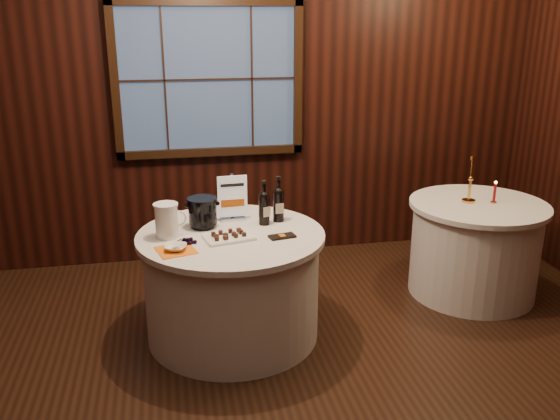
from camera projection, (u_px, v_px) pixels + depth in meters
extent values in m
cube|color=black|center=(209.00, 96.00, 5.18)|extent=(6.00, 0.02, 3.00)
cube|color=#364B71|center=(209.00, 79.00, 5.11)|extent=(1.50, 0.01, 1.20)
cylinder|color=silver|center=(232.00, 287.00, 4.14)|extent=(1.20, 1.20, 0.73)
cylinder|color=silver|center=(231.00, 236.00, 4.02)|extent=(1.28, 1.28, 0.04)
cylinder|color=silver|center=(474.00, 251.00, 4.79)|extent=(1.00, 1.00, 0.73)
cylinder|color=silver|center=(479.00, 205.00, 4.67)|extent=(1.08, 1.08, 0.04)
cube|color=#B5B5BD|center=(233.00, 218.00, 4.28)|extent=(0.18, 0.11, 0.02)
cube|color=#B5B5BD|center=(232.00, 196.00, 4.22)|extent=(0.02, 0.02, 0.32)
cube|color=white|center=(232.00, 196.00, 4.21)|extent=(0.21, 0.02, 0.30)
cylinder|color=black|center=(264.00, 210.00, 4.15)|extent=(0.08, 0.08, 0.21)
sphere|color=black|center=(264.00, 196.00, 4.12)|extent=(0.08, 0.08, 0.08)
cylinder|color=black|center=(264.00, 189.00, 4.10)|extent=(0.03, 0.03, 0.09)
cylinder|color=black|center=(264.00, 182.00, 4.09)|extent=(0.03, 0.03, 0.02)
cube|color=beige|center=(265.00, 212.00, 4.12)|extent=(0.05, 0.02, 0.07)
cylinder|color=black|center=(278.00, 207.00, 4.22)|extent=(0.08, 0.08, 0.21)
sphere|color=black|center=(278.00, 193.00, 4.19)|extent=(0.08, 0.08, 0.08)
cylinder|color=black|center=(278.00, 185.00, 4.17)|extent=(0.03, 0.03, 0.10)
cylinder|color=black|center=(278.00, 178.00, 4.15)|extent=(0.03, 0.03, 0.02)
cube|color=beige|center=(280.00, 209.00, 4.18)|extent=(0.06, 0.00, 0.07)
cylinder|color=black|center=(203.00, 225.00, 4.12)|extent=(0.15, 0.15, 0.03)
cylinder|color=black|center=(203.00, 212.00, 4.09)|extent=(0.20, 0.20, 0.17)
cylinder|color=black|center=(202.00, 199.00, 4.06)|extent=(0.21, 0.21, 0.02)
cube|color=white|center=(229.00, 237.00, 3.91)|extent=(0.36, 0.28, 0.02)
cube|color=black|center=(282.00, 236.00, 3.94)|extent=(0.19, 0.12, 0.01)
cylinder|color=#362813|center=(177.00, 242.00, 3.81)|extent=(0.07, 0.01, 0.03)
cylinder|color=white|center=(167.00, 221.00, 3.91)|extent=(0.15, 0.15, 0.22)
cylinder|color=white|center=(165.00, 205.00, 3.87)|extent=(0.16, 0.16, 0.01)
torus|color=white|center=(178.00, 219.00, 3.92)|extent=(0.11, 0.03, 0.11)
cube|color=orange|center=(176.00, 250.00, 3.72)|extent=(0.28, 0.28, 0.00)
imported|color=white|center=(176.00, 248.00, 3.71)|extent=(0.16, 0.16, 0.03)
cylinder|color=gold|center=(469.00, 201.00, 4.68)|extent=(0.11, 0.11, 0.02)
cylinder|color=gold|center=(471.00, 180.00, 4.63)|extent=(0.02, 0.02, 0.33)
cylinder|color=gold|center=(473.00, 158.00, 4.57)|extent=(0.05, 0.05, 0.03)
cylinder|color=gold|center=(493.00, 202.00, 4.65)|extent=(0.05, 0.05, 0.01)
cylinder|color=maroon|center=(495.00, 193.00, 4.63)|extent=(0.02, 0.02, 0.15)
sphere|color=#FFB23F|center=(496.00, 182.00, 4.60)|extent=(0.02, 0.02, 0.02)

